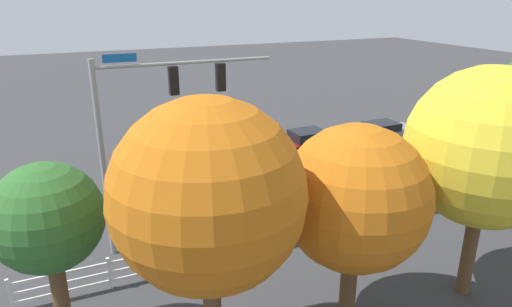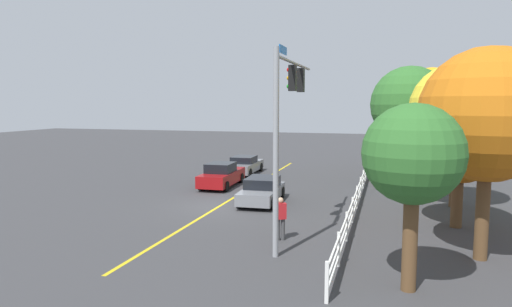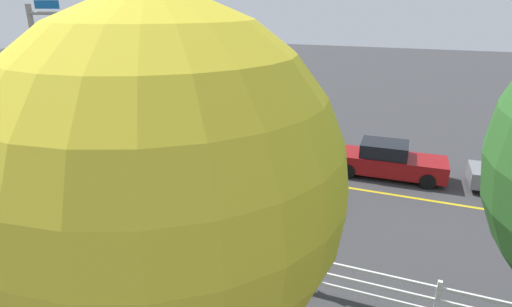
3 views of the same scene
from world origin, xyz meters
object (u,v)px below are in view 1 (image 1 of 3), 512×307
(pedestrian, at_px, (162,218))
(tree_5, at_px, (208,196))
(car_1, at_px, (279,176))
(car_2, at_px, (310,143))
(car_0, at_px, (383,133))
(tree_2, at_px, (488,148))
(tree_0, at_px, (355,199))
(tree_4, at_px, (47,219))

(pedestrian, xyz_separation_m, tree_5, (0.24, 7.04, 3.98))
(car_1, bearing_deg, car_2, -138.94)
(car_1, xyz_separation_m, car_2, (-3.90, -3.76, 0.06))
(car_0, xyz_separation_m, car_2, (5.52, 0.21, 0.06))
(tree_2, bearing_deg, tree_0, -5.44)
(car_0, xyz_separation_m, tree_5, (15.99, 13.52, 4.25))
(pedestrian, xyz_separation_m, tree_0, (-3.95, 6.80, 3.02))
(tree_2, bearing_deg, tree_4, -12.42)
(tree_2, bearing_deg, car_2, -98.64)
(car_2, distance_m, tree_2, 14.26)
(car_1, bearing_deg, tree_4, 32.56)
(pedestrian, bearing_deg, tree_4, -161.09)
(car_1, bearing_deg, tree_0, 72.87)
(tree_0, bearing_deg, car_0, -131.62)
(tree_4, bearing_deg, tree_5, 144.48)
(tree_0, xyz_separation_m, tree_5, (4.19, 0.24, 0.96))
(tree_0, relative_size, tree_2, 0.82)
(car_1, distance_m, pedestrian, 6.81)
(car_0, height_order, tree_5, tree_5)
(tree_0, relative_size, tree_4, 1.13)
(tree_2, bearing_deg, car_1, -79.19)
(tree_0, relative_size, tree_5, 0.84)
(pedestrian, xyz_separation_m, tree_4, (3.67, 4.60, 2.93))
(tree_2, xyz_separation_m, tree_4, (11.85, -2.61, -1.08))
(car_0, xyz_separation_m, tree_0, (11.80, 13.28, 3.29))
(car_2, xyz_separation_m, tree_5, (10.47, 13.31, 4.19))
(tree_5, bearing_deg, pedestrian, -91.93)
(car_1, bearing_deg, tree_5, 52.67)
(tree_0, height_order, tree_2, tree_2)
(tree_2, distance_m, tree_4, 12.19)
(tree_5, bearing_deg, tree_2, 178.90)
(car_2, bearing_deg, tree_2, -100.49)
(tree_0, bearing_deg, car_2, -115.66)
(car_0, height_order, tree_4, tree_4)
(car_1, bearing_deg, car_0, -160.01)
(tree_0, distance_m, tree_5, 4.31)
(car_0, distance_m, car_1, 10.22)
(car_0, height_order, pedestrian, pedestrian)
(car_2, relative_size, tree_5, 0.67)
(car_1, relative_size, tree_4, 0.84)
(tree_5, bearing_deg, car_1, -124.50)
(car_0, xyz_separation_m, tree_4, (19.42, 11.07, 3.20))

